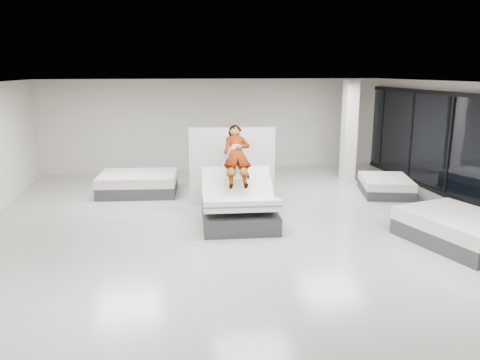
{
  "coord_description": "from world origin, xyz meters",
  "views": [
    {
      "loc": [
        -2.0,
        -9.56,
        3.48
      ],
      "look_at": [
        -0.18,
        0.85,
        1.0
      ],
      "focal_mm": 35.0,
      "sensor_mm": 36.0,
      "label": 1
    }
  ],
  "objects_px": {
    "person": "(237,164)",
    "column": "(349,131)",
    "hero_bed": "(238,206)",
    "remote": "(248,177)",
    "flat_bed_right_far": "(385,186)",
    "flat_bed_right_near": "(460,230)",
    "flat_bed_left_far": "(138,183)",
    "divider_panel": "(232,166)"
  },
  "relations": [
    {
      "from": "remote",
      "to": "column",
      "type": "xyz_separation_m",
      "value": [
        4.02,
        3.81,
        0.49
      ]
    },
    {
      "from": "person",
      "to": "divider_panel",
      "type": "xyz_separation_m",
      "value": [
        0.09,
        1.32,
        -0.32
      ]
    },
    {
      "from": "flat_bed_left_far",
      "to": "remote",
      "type": "bearing_deg",
      "value": -50.57
    },
    {
      "from": "remote",
      "to": "flat_bed_right_far",
      "type": "bearing_deg",
      "value": 27.54
    },
    {
      "from": "remote",
      "to": "flat_bed_right_near",
      "type": "height_order",
      "value": "remote"
    },
    {
      "from": "hero_bed",
      "to": "divider_panel",
      "type": "xyz_separation_m",
      "value": [
        0.12,
        1.63,
        0.61
      ]
    },
    {
      "from": "divider_panel",
      "to": "person",
      "type": "bearing_deg",
      "value": -88.69
    },
    {
      "from": "flat_bed_right_far",
      "to": "flat_bed_right_near",
      "type": "xyz_separation_m",
      "value": [
        -0.39,
        -4.01,
        0.07
      ]
    },
    {
      "from": "flat_bed_right_far",
      "to": "column",
      "type": "height_order",
      "value": "column"
    },
    {
      "from": "flat_bed_right_far",
      "to": "person",
      "type": "bearing_deg",
      "value": -161.32
    },
    {
      "from": "column",
      "to": "flat_bed_left_far",
      "type": "bearing_deg",
      "value": -174.58
    },
    {
      "from": "person",
      "to": "flat_bed_right_far",
      "type": "bearing_deg",
      "value": 22.68
    },
    {
      "from": "divider_panel",
      "to": "flat_bed_right_far",
      "type": "distance_m",
      "value": 4.59
    },
    {
      "from": "flat_bed_right_far",
      "to": "flat_bed_right_near",
      "type": "bearing_deg",
      "value": -95.5
    },
    {
      "from": "remote",
      "to": "flat_bed_left_far",
      "type": "bearing_deg",
      "value": 133.44
    },
    {
      "from": "flat_bed_left_far",
      "to": "hero_bed",
      "type": "bearing_deg",
      "value": -52.55
    },
    {
      "from": "remote",
      "to": "flat_bed_right_near",
      "type": "distance_m",
      "value": 4.61
    },
    {
      "from": "divider_panel",
      "to": "flat_bed_right_near",
      "type": "distance_m",
      "value": 5.64
    },
    {
      "from": "flat_bed_right_near",
      "to": "column",
      "type": "bearing_deg",
      "value": 90.06
    },
    {
      "from": "hero_bed",
      "to": "divider_panel",
      "type": "relative_size",
      "value": 1.04
    },
    {
      "from": "hero_bed",
      "to": "remote",
      "type": "xyz_separation_m",
      "value": [
        0.22,
        -0.05,
        0.7
      ]
    },
    {
      "from": "remote",
      "to": "flat_bed_right_far",
      "type": "xyz_separation_m",
      "value": [
        4.41,
        1.92,
        -0.87
      ]
    },
    {
      "from": "remote",
      "to": "divider_panel",
      "type": "bearing_deg",
      "value": 97.44
    },
    {
      "from": "divider_panel",
      "to": "flat_bed_right_near",
      "type": "bearing_deg",
      "value": -37.0
    },
    {
      "from": "column",
      "to": "person",
      "type": "bearing_deg",
      "value": -140.73
    },
    {
      "from": "hero_bed",
      "to": "divider_panel",
      "type": "distance_m",
      "value": 1.75
    },
    {
      "from": "hero_bed",
      "to": "flat_bed_left_far",
      "type": "relative_size",
      "value": 1.0
    },
    {
      "from": "person",
      "to": "column",
      "type": "distance_m",
      "value": 5.45
    },
    {
      "from": "flat_bed_right_far",
      "to": "divider_panel",
      "type": "bearing_deg",
      "value": -176.95
    },
    {
      "from": "person",
      "to": "remote",
      "type": "xyz_separation_m",
      "value": [
        0.2,
        -0.36,
        -0.23
      ]
    },
    {
      "from": "hero_bed",
      "to": "remote",
      "type": "height_order",
      "value": "hero_bed"
    },
    {
      "from": "remote",
      "to": "divider_panel",
      "type": "xyz_separation_m",
      "value": [
        -0.1,
        1.68,
        -0.09
      ]
    },
    {
      "from": "remote",
      "to": "divider_panel",
      "type": "relative_size",
      "value": 0.06
    },
    {
      "from": "flat_bed_right_far",
      "to": "remote",
      "type": "bearing_deg",
      "value": -156.47
    },
    {
      "from": "flat_bed_right_far",
      "to": "hero_bed",
      "type": "bearing_deg",
      "value": -157.98
    },
    {
      "from": "flat_bed_right_far",
      "to": "column",
      "type": "distance_m",
      "value": 2.36
    },
    {
      "from": "hero_bed",
      "to": "person",
      "type": "height_order",
      "value": "person"
    },
    {
      "from": "hero_bed",
      "to": "flat_bed_left_far",
      "type": "bearing_deg",
      "value": 127.45
    },
    {
      "from": "hero_bed",
      "to": "flat_bed_right_near",
      "type": "xyz_separation_m",
      "value": [
        4.25,
        -2.14,
        -0.11
      ]
    },
    {
      "from": "remote",
      "to": "column",
      "type": "distance_m",
      "value": 5.56
    },
    {
      "from": "person",
      "to": "column",
      "type": "relative_size",
      "value": 0.56
    },
    {
      "from": "person",
      "to": "column",
      "type": "bearing_deg",
      "value": 43.27
    }
  ]
}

